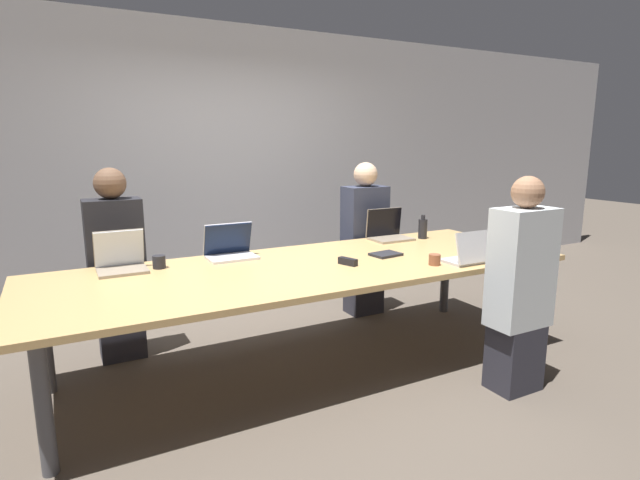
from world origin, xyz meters
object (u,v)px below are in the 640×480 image
bottle_far_right (423,228)px  cup_far_left (159,262)px  laptop_far_midleft (230,248)px  laptop_far_right (388,231)px  stapler (348,262)px  person_far_left (117,267)px  person_far_right (364,241)px  laptop_near_right (470,254)px  person_near_right (520,289)px  laptop_far_left (121,259)px  cup_near_right (435,260)px

bottle_far_right → cup_far_left: bottle_far_right is taller
laptop_far_midleft → laptop_far_right: (1.47, 0.04, 0.00)m
laptop_far_midleft → stapler: (0.67, -0.61, -0.05)m
person_far_left → cup_far_left: person_far_left is taller
person_far_right → stapler: (-0.76, -0.95, 0.09)m
laptop_far_midleft → laptop_near_right: bearing=-33.7°
person_far_right → stapler: size_ratio=9.26×
person_far_left → person_near_right: size_ratio=1.02×
stapler → person_far_right: bearing=32.0°
person_far_right → person_near_right: bearing=-88.1°
person_far_right → person_far_left: size_ratio=1.00×
laptop_far_left → person_far_left: (0.00, 0.38, -0.14)m
person_far_left → cup_near_right: 2.34m
cup_far_left → laptop_far_midleft: bearing=8.4°
laptop_far_midleft → cup_near_right: (1.21, -0.90, -0.04)m
person_far_right → laptop_near_right: person_far_right is taller
person_far_right → person_far_left: 2.20m
laptop_far_midleft → cup_far_left: bearing=-171.6°
cup_near_right → stapler: size_ratio=0.53×
laptop_far_right → person_near_right: person_near_right is taller
laptop_far_midleft → person_far_left: size_ratio=0.25×
person_far_left → cup_far_left: bearing=-61.8°
laptop_near_right → person_near_right: (0.02, -0.44, -0.15)m
laptop_far_midleft → laptop_near_right: (1.47, -0.98, -0.01)m
laptop_far_midleft → laptop_far_left: laptop_far_left is taller
person_far_right → cup_far_left: (-1.96, -0.42, 0.11)m
stapler → bottle_far_right: bearing=6.0°
person_far_right → laptop_near_right: bearing=-88.3°
cup_far_left → stapler: bearing=-23.9°
laptop_near_right → stapler: size_ratio=2.08×
laptop_far_right → laptop_far_left: size_ratio=1.12×
person_far_right → cup_near_right: 1.27m
laptop_far_midleft → person_near_right: (1.49, -1.42, -0.16)m
laptop_far_right → person_far_right: 0.34m
cup_far_left → laptop_far_right: bearing=3.3°
laptop_far_right → laptop_far_left: (-2.25, -0.06, 0.00)m
bottle_far_right → person_near_right: person_near_right is taller
laptop_far_left → person_near_right: 2.66m
laptop_far_right → laptop_far_midleft: bearing=-178.6°
laptop_far_left → cup_near_right: bearing=-24.0°
laptop_far_left → cup_far_left: 0.25m
stapler → cup_far_left: bearing=136.8°
person_near_right → laptop_far_midleft: bearing=-43.6°
person_far_right → cup_far_left: 2.01m
laptop_near_right → cup_near_right: size_ratio=3.95×
laptop_far_right → stapler: size_ratio=2.31×
person_far_right → laptop_far_left: person_far_right is taller
laptop_far_right → bottle_far_right: (0.30, -0.12, 0.01)m
stapler → laptop_near_right: bearing=-44.0°
cup_far_left → person_near_right: 2.43m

